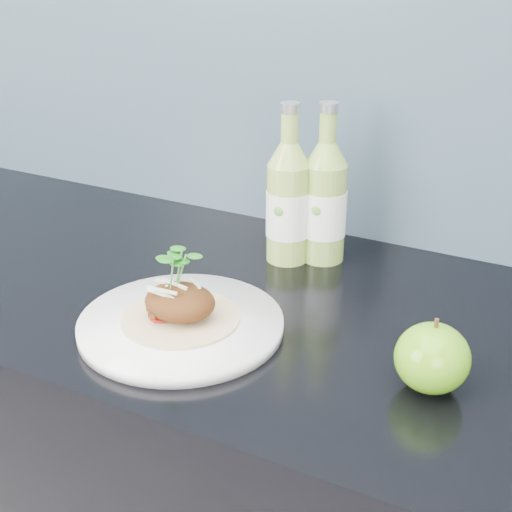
# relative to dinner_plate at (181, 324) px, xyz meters

# --- Properties ---
(subway_backsplash) EXTENTS (4.00, 0.02, 0.70)m
(subway_backsplash) POSITION_rel_dinner_plate_xyz_m (0.10, 0.41, 0.34)
(subway_backsplash) COLOR #6E92AE
(subway_backsplash) RESTS_ON kitchen_counter
(dinner_plate) EXTENTS (0.34, 0.34, 0.02)m
(dinner_plate) POSITION_rel_dinner_plate_xyz_m (0.00, 0.00, 0.00)
(dinner_plate) COLOR white
(dinner_plate) RESTS_ON kitchen_counter
(pork_taco) EXTENTS (0.16, 0.16, 0.10)m
(pork_taco) POSITION_rel_dinner_plate_xyz_m (0.00, 0.00, 0.04)
(pork_taco) COLOR tan
(pork_taco) RESTS_ON dinner_plate
(green_apple) EXTENTS (0.10, 0.10, 0.09)m
(green_apple) POSITION_rel_dinner_plate_xyz_m (0.32, 0.02, 0.03)
(green_apple) COLOR #4F8D0F
(green_apple) RESTS_ON kitchen_counter
(cider_bottle_left) EXTENTS (0.08, 0.08, 0.25)m
(cider_bottle_left) POSITION_rel_dinner_plate_xyz_m (0.03, 0.27, 0.09)
(cider_bottle_left) COLOR #91B24A
(cider_bottle_left) RESTS_ON kitchen_counter
(cider_bottle_right) EXTENTS (0.09, 0.09, 0.25)m
(cider_bottle_right) POSITION_rel_dinner_plate_xyz_m (0.08, 0.29, 0.09)
(cider_bottle_right) COLOR #85A946
(cider_bottle_right) RESTS_ON kitchen_counter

